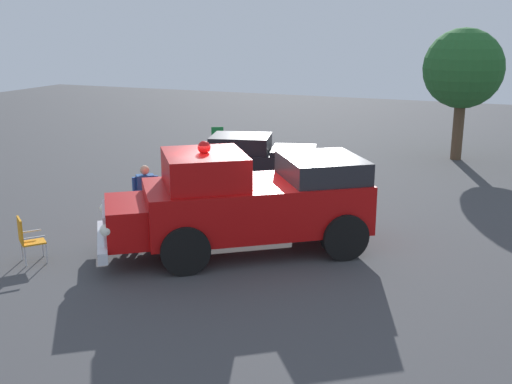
{
  "coord_description": "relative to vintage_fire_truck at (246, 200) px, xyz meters",
  "views": [
    {
      "loc": [
        5.33,
        -12.54,
        5.05
      ],
      "look_at": [
        0.23,
        -0.13,
        1.38
      ],
      "focal_mm": 43.71,
      "sensor_mm": 36.0,
      "label": 1
    }
  ],
  "objects": [
    {
      "name": "lawn_chair_by_car",
      "position": [
        -4.09,
        -2.44,
        -0.61
      ],
      "size": [
        0.69,
        0.69,
        1.02
      ],
      "color": "#B7BABF",
      "rests_on": "ground"
    },
    {
      "name": "ground_plane",
      "position": [
        -0.04,
        0.26,
        -1.2
      ],
      "size": [
        60.0,
        60.0,
        0.0
      ],
      "primitive_type": "plane",
      "color": "#424244"
    },
    {
      "name": "oak_tree_right",
      "position": [
        3.5,
        12.1,
        2.18
      ],
      "size": [
        2.93,
        2.93,
        4.87
      ],
      "color": "brown",
      "rests_on": "ground"
    },
    {
      "name": "vintage_fire_truck",
      "position": [
        0.0,
        0.0,
        0.0
      ],
      "size": [
        6.09,
        5.26,
        2.59
      ],
      "color": "black",
      "rests_on": "ground"
    },
    {
      "name": "spectator_seated",
      "position": [
        -1.81,
        2.43,
        -0.5
      ],
      "size": [
        0.43,
        0.57,
        1.29
      ],
      "color": "#383842",
      "rests_on": "ground"
    },
    {
      "name": "classic_hot_rod",
      "position": [
        -2.51,
        6.27,
        -0.45
      ],
      "size": [
        4.69,
        2.89,
        1.46
      ],
      "color": "black",
      "rests_on": "ground"
    },
    {
      "name": "lawn_chair_spare",
      "position": [
        -5.4,
        9.73,
        -0.61
      ],
      "size": [
        0.66,
        0.66,
        1.02
      ],
      "color": "#B7BABF",
      "rests_on": "ground"
    },
    {
      "name": "lawn_chair_near_truck",
      "position": [
        -1.83,
        2.3,
        -0.61
      ],
      "size": [
        0.56,
        0.55,
        1.02
      ],
      "color": "#B7BABF",
      "rests_on": "ground"
    },
    {
      "name": "spectator_standing",
      "position": [
        -2.85,
        0.37,
        -0.23
      ],
      "size": [
        0.55,
        0.49,
        1.68
      ],
      "color": "#2D334C",
      "rests_on": "ground"
    }
  ]
}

